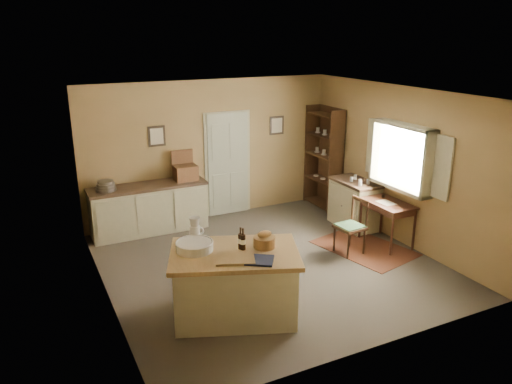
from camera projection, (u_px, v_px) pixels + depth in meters
ground at (269, 264)px, 7.99m from camera, size 5.00×5.00×0.00m
wall_back at (210, 150)px, 9.71m from camera, size 5.00×0.10×2.70m
wall_front at (376, 244)px, 5.43m from camera, size 5.00×0.10×2.70m
wall_left at (101, 208)px, 6.52m from camera, size 0.10×5.00×2.70m
wall_right at (398, 165)px, 8.62m from camera, size 0.10×5.00×2.70m
ceiling at (271, 94)px, 7.15m from camera, size 5.00×5.00×0.00m
door at (228, 163)px, 9.92m from camera, size 0.97×0.06×2.11m
framed_prints at (220, 130)px, 9.66m from camera, size 2.82×0.02×0.38m
window at (404, 157)px, 8.35m from camera, size 0.25×1.99×1.12m
work_island at (234, 282)px, 6.41m from camera, size 1.89×1.57×1.20m
sideboard at (149, 207)px, 9.16m from camera, size 2.13×0.60×1.18m
rug at (364, 248)px, 8.57m from camera, size 1.42×1.80×0.01m
writing_desk at (388, 208)px, 8.55m from camera, size 0.56×0.91×0.82m
desk_chair at (350, 227)px, 8.26m from camera, size 0.47×0.47×0.92m
right_cabinet at (354, 203)px, 9.41m from camera, size 0.56×1.00×0.99m
shelving_unit at (325, 158)px, 10.36m from camera, size 0.36×0.94×2.09m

